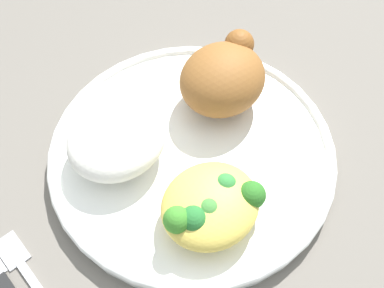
{
  "coord_description": "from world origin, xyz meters",
  "views": [
    {
      "loc": [
        -0.2,
        -0.19,
        0.45
      ],
      "look_at": [
        0.0,
        0.0,
        0.03
      ],
      "focal_mm": 48.94,
      "sensor_mm": 36.0,
      "label": 1
    }
  ],
  "objects_px": {
    "plate": "(192,155)",
    "rice_pile": "(117,139)",
    "roasted_chicken": "(223,77)",
    "fork": "(36,287)",
    "mac_cheese_with_broccoli": "(211,206)"
  },
  "relations": [
    {
      "from": "plate",
      "to": "rice_pile",
      "type": "relative_size",
      "value": 2.9
    },
    {
      "from": "roasted_chicken",
      "to": "fork",
      "type": "bearing_deg",
      "value": -176.58
    },
    {
      "from": "roasted_chicken",
      "to": "fork",
      "type": "distance_m",
      "value": 0.27
    },
    {
      "from": "plate",
      "to": "roasted_chicken",
      "type": "bearing_deg",
      "value": 18.27
    },
    {
      "from": "rice_pile",
      "to": "fork",
      "type": "relative_size",
      "value": 0.7
    },
    {
      "from": "mac_cheese_with_broccoli",
      "to": "rice_pile",
      "type": "bearing_deg",
      "value": 95.46
    },
    {
      "from": "fork",
      "to": "rice_pile",
      "type": "bearing_deg",
      "value": 17.19
    },
    {
      "from": "plate",
      "to": "fork",
      "type": "height_order",
      "value": "plate"
    },
    {
      "from": "rice_pile",
      "to": "mac_cheese_with_broccoli",
      "type": "relative_size",
      "value": 1.07
    },
    {
      "from": "plate",
      "to": "mac_cheese_with_broccoli",
      "type": "relative_size",
      "value": 3.1
    },
    {
      "from": "roasted_chicken",
      "to": "rice_pile",
      "type": "relative_size",
      "value": 1.01
    },
    {
      "from": "roasted_chicken",
      "to": "mac_cheese_with_broccoli",
      "type": "bearing_deg",
      "value": -142.74
    },
    {
      "from": "roasted_chicken",
      "to": "rice_pile",
      "type": "height_order",
      "value": "roasted_chicken"
    },
    {
      "from": "mac_cheese_with_broccoli",
      "to": "plate",
      "type": "bearing_deg",
      "value": 56.58
    },
    {
      "from": "mac_cheese_with_broccoli",
      "to": "fork",
      "type": "xyz_separation_m",
      "value": [
        -0.15,
        0.07,
        -0.04
      ]
    }
  ]
}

